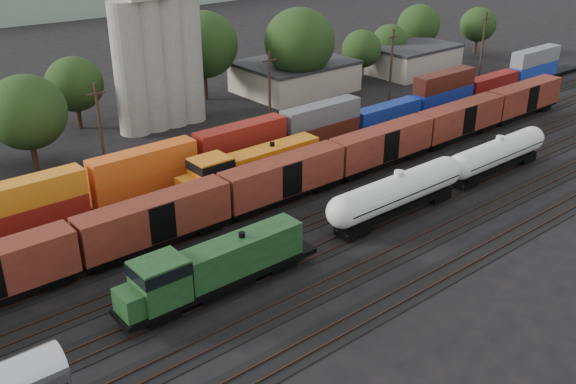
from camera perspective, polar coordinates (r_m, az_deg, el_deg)
ground at (r=65.90m, az=2.08°, el=-2.59°), size 600.00×600.00×0.00m
tracks at (r=65.87m, az=2.08°, el=-2.56°), size 180.00×33.20×0.20m
green_locomotive at (r=52.89m, az=-6.93°, el=-6.77°), size 18.57×3.28×4.92m
tank_car_a at (r=66.24m, az=9.71°, el=-0.00°), size 18.81×3.37×4.93m
tank_car_b at (r=79.73m, az=18.14°, el=3.29°), size 17.41×3.12×4.56m
orange_locomotive at (r=71.48m, az=-3.53°, el=2.14°), size 19.89×3.32×4.97m
boxcar_string at (r=60.61m, az=-11.72°, el=-2.41°), size 138.20×2.90×4.20m
container_wall at (r=73.31m, az=-8.35°, el=2.54°), size 160.66×2.60×5.80m
grain_silo at (r=92.06m, az=-11.62°, el=12.39°), size 13.40×5.00×29.00m
industrial_sheds at (r=95.19m, az=-9.18°, el=7.56°), size 119.38×17.26×5.10m
tree_band at (r=92.30m, az=-15.90°, el=9.60°), size 162.03×22.57×14.50m
utility_poles at (r=79.98m, az=-8.46°, el=7.01°), size 122.20×0.36×12.00m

